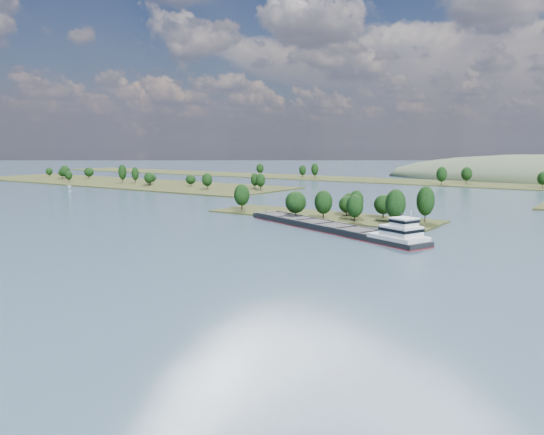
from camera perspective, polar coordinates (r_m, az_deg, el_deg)
The scene contains 6 objects.
ground at distance 176.10m, azimuth -4.33°, elevation -2.07°, with size 1800.00×1800.00×0.00m, color #3A5264.
tree_island at distance 220.38m, azimuth 6.72°, elevation 1.00°, with size 100.00×31.58×15.11m.
left_bank at distance 436.33m, azimuth -16.23°, elevation 3.69°, with size 300.00×80.00×15.80m.
back_shoreline at distance 428.01m, azimuth 20.73°, elevation 3.40°, with size 900.00×60.00×14.54m.
cargo_barge at distance 185.60m, azimuth 7.25°, elevation -1.14°, with size 83.66×40.96×11.63m.
motorboat at distance 390.97m, azimuth -20.94°, elevation 3.10°, with size 2.35×6.24×2.41m, color white.
Camera 1 is at (109.18, -14.78, 30.42)m, focal length 35.00 mm.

